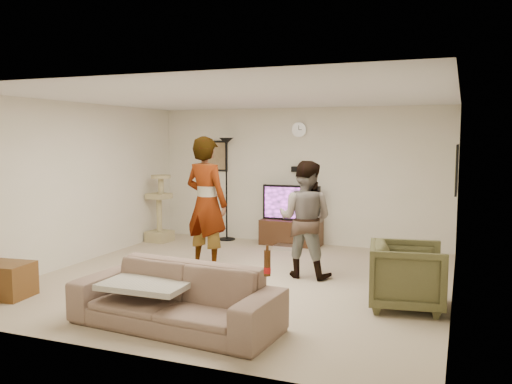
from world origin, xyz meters
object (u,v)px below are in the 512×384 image
(side_table, at_px, (4,280))
(armchair, at_px, (407,276))
(floor_lamp, at_px, (226,189))
(sofa, at_px, (175,297))
(cat_tree, at_px, (159,208))
(tv, at_px, (291,203))
(beer_bottle, at_px, (267,263))
(person_left, at_px, (206,203))
(tv_stand, at_px, (291,232))
(person_right, at_px, (305,219))

(side_table, bearing_deg, armchair, 16.16)
(floor_lamp, distance_m, sofa, 4.80)
(floor_lamp, height_order, cat_tree, floor_lamp)
(tv, distance_m, sofa, 4.52)
(tv, xyz_separation_m, beer_bottle, (1.18, -4.50, -0.01))
(person_left, relative_size, beer_bottle, 7.91)
(tv_stand, bearing_deg, floor_lamp, 179.18)
(tv_stand, height_order, cat_tree, cat_tree)
(person_right, bearing_deg, side_table, 38.87)
(cat_tree, bearing_deg, person_left, -41.37)
(tv, bearing_deg, tv_stand, 0.00)
(person_right, xyz_separation_m, sofa, (-0.68, -2.45, -0.50))
(floor_lamp, height_order, person_left, person_left)
(tv_stand, xyz_separation_m, side_table, (-2.33, -4.34, -0.02))
(person_right, height_order, side_table, person_right)
(floor_lamp, distance_m, person_left, 2.28)
(tv_stand, distance_m, beer_bottle, 4.68)
(tv, bearing_deg, person_right, -67.43)
(cat_tree, xyz_separation_m, side_table, (0.09, -3.74, -0.42))
(person_right, relative_size, beer_bottle, 6.56)
(floor_lamp, relative_size, armchair, 2.34)
(person_left, distance_m, armchair, 3.14)
(tv, distance_m, floor_lamp, 1.32)
(floor_lamp, height_order, person_right, floor_lamp)
(tv_stand, bearing_deg, sofa, -87.78)
(tv_stand, relative_size, sofa, 0.50)
(person_left, bearing_deg, floor_lamp, -59.81)
(armchair, bearing_deg, cat_tree, 55.01)
(armchair, bearing_deg, floor_lamp, 42.17)
(beer_bottle, relative_size, side_table, 0.39)
(tv_stand, xyz_separation_m, tv, (0.00, 0.00, 0.55))
(tv, bearing_deg, cat_tree, -166.19)
(tv_stand, distance_m, cat_tree, 2.52)
(tv, distance_m, armchair, 3.81)
(side_table, bearing_deg, sofa, -3.64)
(cat_tree, xyz_separation_m, sofa, (2.59, -3.90, -0.32))
(floor_lamp, height_order, armchair, floor_lamp)
(beer_bottle, bearing_deg, tv, 104.76)
(cat_tree, relative_size, side_table, 2.00)
(person_left, xyz_separation_m, sofa, (0.81, -2.33, -0.67))
(person_right, bearing_deg, sofa, 77.66)
(person_left, xyz_separation_m, beer_bottle, (1.82, -2.33, -0.22))
(beer_bottle, distance_m, armchair, 1.94)
(sofa, bearing_deg, cat_tree, 128.39)
(tv, relative_size, person_right, 0.65)
(sofa, xyz_separation_m, beer_bottle, (1.01, 0.00, 0.45))
(tv_stand, height_order, person_right, person_right)
(person_left, height_order, beer_bottle, person_left)
(tv_stand, bearing_deg, beer_bottle, -75.24)
(armchair, bearing_deg, tv_stand, 29.76)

